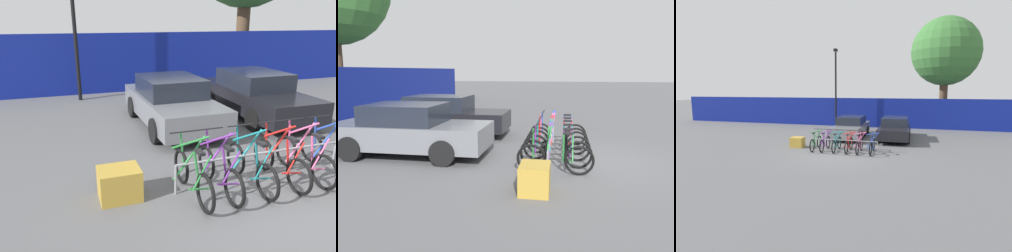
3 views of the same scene
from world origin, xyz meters
TOP-DOWN VIEW (x-y plane):
  - ground_plane at (0.00, 0.00)m, footprint 120.00×120.00m
  - hoarding_wall at (0.00, 9.50)m, footprint 36.00×0.16m
  - bike_rack at (0.17, 0.67)m, footprint 3.53×0.04m
  - bicycle_green at (-1.33, 0.53)m, footprint 0.68×1.71m
  - bicycle_purple at (-0.82, 0.53)m, footprint 0.68×1.71m
  - bicycle_teal at (-0.18, 0.53)m, footprint 0.68×1.71m
  - bicycle_red at (0.46, 0.53)m, footprint 0.68×1.71m
  - bicycle_pink at (1.01, 0.53)m, footprint 0.68×1.71m
  - bicycle_blue at (1.66, 0.53)m, footprint 0.68×1.71m
  - car_grey at (-0.33, 4.44)m, footprint 1.91×4.23m
  - car_black at (2.49, 4.59)m, footprint 1.91×4.57m
  - lamp_post at (-2.58, 8.50)m, footprint 0.24×0.44m
  - cargo_crate at (-2.53, 0.86)m, footprint 0.70×0.56m

SIDE VIEW (x-z plane):
  - ground_plane at x=0.00m, z-range 0.00..0.00m
  - cargo_crate at x=-2.53m, z-range 0.00..0.55m
  - bicycle_green at x=-1.33m, z-range -0.15..0.90m
  - bicycle_purple at x=-0.82m, z-range -0.15..0.90m
  - bicycle_teal at x=-0.18m, z-range -0.15..0.90m
  - bicycle_red at x=0.46m, z-range -0.15..0.90m
  - bicycle_pink at x=1.01m, z-range -0.15..0.90m
  - bicycle_blue at x=1.66m, z-range -0.15..0.90m
  - bike_rack at x=0.17m, z-range 0.20..0.77m
  - car_grey at x=-0.33m, z-range -0.01..1.39m
  - car_black at x=2.49m, z-range -0.01..1.39m
  - hoarding_wall at x=0.00m, z-range 0.00..2.41m
  - lamp_post at x=-2.58m, z-range 0.36..6.70m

